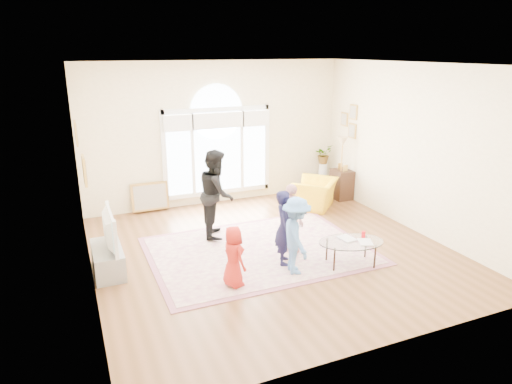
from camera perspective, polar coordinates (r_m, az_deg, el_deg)
name	(u,v)px	position (r m, az deg, el deg)	size (l,w,h in m)	color
ground	(272,251)	(8.17, 1.99, -7.35)	(6.00, 6.00, 0.00)	brown
room_shell	(219,137)	(10.23, -4.60, 6.93)	(6.00, 6.00, 6.00)	#F9ECC0
area_rug	(259,251)	(8.15, 0.39, -7.33)	(3.60, 2.60, 0.02)	beige
rug_border	(259,251)	(8.15, 0.39, -7.35)	(3.80, 2.80, 0.01)	#935465
tv_console	(108,260)	(7.73, -18.03, -8.06)	(0.45, 1.00, 0.42)	gray
television	(105,230)	(7.53, -18.33, -4.51)	(0.17, 1.06, 0.61)	black
coffee_table	(351,242)	(7.67, 11.81, -6.19)	(1.21, 0.92, 0.54)	silver
armchair	(315,194)	(10.33, 7.39, -0.20)	(0.98, 0.86, 0.64)	gold
side_cabinet	(341,184)	(11.03, 10.64, 0.96)	(0.40, 0.50, 0.70)	black
floor_lamp	(342,147)	(10.71, 10.75, 5.60)	(0.28, 0.28, 1.51)	black
plant_pedestal	(322,177)	(11.59, 8.31, 1.88)	(0.20, 0.20, 0.70)	white
potted_plant	(323,154)	(11.45, 8.44, 4.68)	(0.42, 0.36, 0.47)	#33722D
leaning_picture	(151,212)	(10.33, -12.99, -2.39)	(0.80, 0.05, 0.62)	tan
child_red	(234,256)	(6.82, -2.83, -8.04)	(0.46, 0.30, 0.94)	red
child_navy	(284,227)	(7.47, 3.55, -4.42)	(0.46, 0.30, 1.25)	#151533
child_black	(216,193)	(8.54, -4.96, -0.17)	(0.81, 0.63, 1.66)	black
child_pink	(291,219)	(7.86, 4.36, -3.36)	(0.73, 0.30, 1.24)	#F9B5B9
child_blue	(296,236)	(7.17, 5.04, -5.45)	(0.80, 0.46, 1.24)	#5181C6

